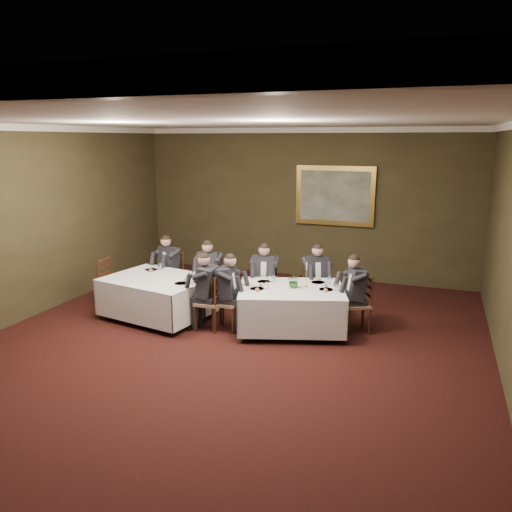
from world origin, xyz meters
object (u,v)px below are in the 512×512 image
Objects in this scene: chair_sec_endright at (210,314)px; diner_main_endright at (357,303)px; diner_sec_backleft at (170,275)px; painting at (335,196)px; chair_main_backleft at (265,298)px; chair_sec_backleft at (171,286)px; chair_main_endright at (357,316)px; table_main at (291,305)px; chair_main_backright at (315,298)px; diner_main_endleft at (226,301)px; chair_sec_endleft at (113,293)px; diner_sec_endright at (209,301)px; table_second at (158,294)px; candlestick at (306,278)px; chair_main_endleft at (226,314)px; diner_sec_backright at (210,282)px; centerpiece at (294,280)px; chair_sec_backright at (210,293)px; diner_main_backright at (315,287)px; diner_main_backleft at (265,286)px.

diner_main_endright is at bearing -74.07° from chair_sec_endright.
diner_sec_backleft is 4.16m from painting.
chair_sec_backleft is at bearing -11.33° from chair_main_backleft.
chair_main_endright is 0.74× the size of diner_sec_backleft.
table_main is 1.05m from chair_main_backright.
diner_main_endleft is 2.61m from chair_sec_endleft.
diner_sec_endright is (1.46, -1.23, 0.00)m from diner_sec_backleft.
table_second is 4.65× the size of candlestick.
table_main is 1.12m from diner_main_endleft.
chair_main_endleft is 0.74× the size of diner_main_endright.
candlestick is at bearing -71.21° from chair_sec_endright.
diner_sec_backright is 4.97× the size of centerpiece.
chair_main_backright is at bearing 81.92° from centerpiece.
diner_main_endleft is at bearing -161.44° from centerpiece.
chair_main_backleft and chair_sec_endleft have the same top height.
diner_main_endright reaches higher than candlestick.
diner_sec_backright is (0.98, -0.18, 0.00)m from diner_sec_backleft.
chair_sec_backleft is 0.55× the size of painting.
table_second is at bearing -174.11° from centerpiece.
chair_main_endright is 0.74× the size of diner_main_endright.
diner_sec_backright reaches higher than candlestick.
chair_main_endright is 1.00× the size of chair_sec_backright.
chair_main_backleft is at bearing 137.78° from centerpiece.
chair_main_backright is 1.00× the size of chair_sec_endright.
chair_sec_backleft is 3.69× the size of centerpiece.
chair_sec_backright reaches higher than table_second.
diner_sec_backleft is at bearing 90.00° from chair_sec_backleft.
centerpiece is at bearing -174.08° from diner_sec_backleft.
chair_main_backright and chair_sec_backright have the same top height.
chair_main_backright is 1.00× the size of chair_main_endright.
chair_main_backright is 1.08m from candlestick.
diner_main_backright and diner_main_endleft have the same top height.
chair_main_endleft is at bearing 124.19° from chair_sec_backright.
diner_main_endleft reaches higher than centerpiece.
diner_main_endleft and diner_sec_endright have the same top height.
chair_sec_endleft is at bearing 15.38° from chair_sec_backright.
candlestick is at bearing -171.03° from diner_sec_backleft.
chair_sec_endleft is 3.74m from centerpiece.
diner_sec_endright is at bearing -108.96° from painting.
chair_main_endleft is 0.74× the size of diner_main_endleft.
chair_main_backleft is 1.85m from chair_main_endright.
diner_main_endright is 1.00× the size of diner_sec_backright.
diner_sec_backright is at bearing -17.60° from chair_main_backright.
chair_sec_backleft is at bearing -11.65° from diner_main_backleft.
centerpiece is (1.12, 0.37, 0.62)m from chair_main_endleft.
diner_main_endleft is 1.35× the size of chair_sec_endleft.
chair_main_backleft is at bearing -161.06° from chair_sec_backleft.
diner_main_endright is 1.35× the size of chair_sec_endleft.
chair_sec_backleft is (-2.08, 0.08, -0.23)m from diner_main_backleft.
chair_sec_backright is at bearing 52.11° from table_second.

